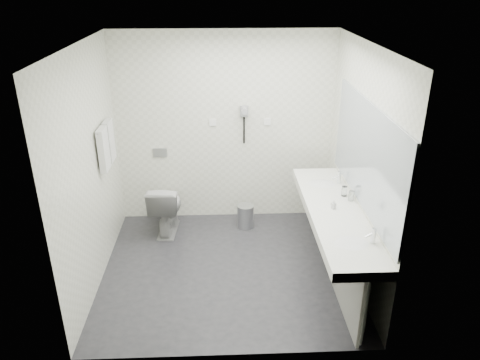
{
  "coord_description": "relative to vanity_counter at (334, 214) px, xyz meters",
  "views": [
    {
      "loc": [
        -0.05,
        -4.38,
        3.11
      ],
      "look_at": [
        0.15,
        0.15,
        1.05
      ],
      "focal_mm": 34.42,
      "sensor_mm": 36.0,
      "label": 1
    }
  ],
  "objects": [
    {
      "name": "faucet_near",
      "position": [
        0.19,
        -0.65,
        0.12
      ],
      "size": [
        0.04,
        0.04,
        0.15
      ],
      "primitive_type": "cylinder",
      "color": "silver",
      "rests_on": "vanity_counter"
    },
    {
      "name": "wall_back",
      "position": [
        -1.12,
        1.5,
        0.45
      ],
      "size": [
        2.8,
        0.0,
        2.8
      ],
      "primitive_type": "plane",
      "rotation": [
        1.57,
        0.0,
        0.0
      ],
      "color": "white",
      "rests_on": "floor"
    },
    {
      "name": "flush_plate",
      "position": [
        -1.98,
        1.49,
        0.15
      ],
      "size": [
        0.18,
        0.02,
        0.12
      ],
      "primitive_type": "cube",
      "color": "#B2B5BA",
      "rests_on": "wall_back"
    },
    {
      "name": "towel_near",
      "position": [
        -2.46,
        0.61,
        0.53
      ],
      "size": [
        0.07,
        0.24,
        0.48
      ],
      "primitive_type": "cube",
      "color": "silver",
      "rests_on": "towel_rail"
    },
    {
      "name": "faucet_far",
      "position": [
        0.19,
        0.65,
        0.12
      ],
      "size": [
        0.04,
        0.04,
        0.15
      ],
      "primitive_type": "cylinder",
      "color": "silver",
      "rests_on": "vanity_counter"
    },
    {
      "name": "soap_bottle_a",
      "position": [
        -0.01,
        0.03,
        0.1
      ],
      "size": [
        0.06,
        0.06,
        0.1
      ],
      "primitive_type": "imported",
      "rotation": [
        0.0,
        0.0,
        0.47
      ],
      "color": "beige",
      "rests_on": "vanity_counter"
    },
    {
      "name": "vanity_post_near",
      "position": [
        0.05,
        -1.04,
        -0.42
      ],
      "size": [
        0.06,
        0.06,
        0.75
      ],
      "primitive_type": "cylinder",
      "color": "silver",
      "rests_on": "floor"
    },
    {
      "name": "towel_rail",
      "position": [
        -2.47,
        0.75,
        0.75
      ],
      "size": [
        0.02,
        0.62,
        0.02
      ],
      "primitive_type": "cylinder",
      "rotation": [
        1.57,
        0.0,
        0.0
      ],
      "color": "silver",
      "rests_on": "wall_left"
    },
    {
      "name": "toilet",
      "position": [
        -1.89,
        1.1,
        -0.46
      ],
      "size": [
        0.43,
        0.7,
        0.68
      ],
      "primitive_type": "imported",
      "rotation": [
        0.0,
        0.0,
        3.07
      ],
      "color": "white",
      "rests_on": "floor"
    },
    {
      "name": "wall_front",
      "position": [
        -1.12,
        -1.1,
        0.45
      ],
      "size": [
        2.8,
        0.0,
        2.8
      ],
      "primitive_type": "plane",
      "rotation": [
        -1.57,
        0.0,
        0.0
      ],
      "color": "white",
      "rests_on": "floor"
    },
    {
      "name": "glass_right",
      "position": [
        0.17,
        0.32,
        0.11
      ],
      "size": [
        0.07,
        0.07,
        0.11
      ],
      "primitive_type": "cylinder",
      "rotation": [
        0.0,
        0.0,
        -0.13
      ],
      "color": "silver",
      "rests_on": "vanity_counter"
    },
    {
      "name": "dryer_barrel",
      "position": [
        -0.88,
        1.4,
        0.73
      ],
      "size": [
        0.08,
        0.14,
        0.08
      ],
      "primitive_type": "cylinder",
      "rotation": [
        1.57,
        0.0,
        0.0
      ],
      "color": "#97989C",
      "rests_on": "dryer_cradle"
    },
    {
      "name": "bin_lid",
      "position": [
        -0.87,
        1.15,
        -0.49
      ],
      "size": [
        0.22,
        0.22,
        0.02
      ],
      "primitive_type": "cylinder",
      "color": "#B2B5BA",
      "rests_on": "pedal_bin"
    },
    {
      "name": "basin_near",
      "position": [
        0.0,
        -0.65,
        0.04
      ],
      "size": [
        0.4,
        0.31,
        0.05
      ],
      "primitive_type": "ellipsoid",
      "color": "white",
      "rests_on": "vanity_counter"
    },
    {
      "name": "wall_left",
      "position": [
        -2.52,
        0.2,
        0.45
      ],
      "size": [
        0.0,
        2.6,
        2.6
      ],
      "primitive_type": "plane",
      "rotation": [
        1.57,
        0.0,
        1.57
      ],
      "color": "white",
      "rests_on": "floor"
    },
    {
      "name": "switch_plate_b",
      "position": [
        -0.57,
        1.49,
        0.55
      ],
      "size": [
        0.09,
        0.02,
        0.09
      ],
      "primitive_type": "cube",
      "color": "white",
      "rests_on": "wall_back"
    },
    {
      "name": "dryer_cord",
      "position": [
        -0.88,
        1.46,
        0.45
      ],
      "size": [
        0.02,
        0.02,
        0.35
      ],
      "primitive_type": "cylinder",
      "color": "black",
      "rests_on": "dryer_cradle"
    },
    {
      "name": "dryer_cradle",
      "position": [
        -0.88,
        1.47,
        0.7
      ],
      "size": [
        0.1,
        0.04,
        0.14
      ],
      "primitive_type": "cube",
      "color": "#97989C",
      "rests_on": "wall_back"
    },
    {
      "name": "vanity_panel",
      "position": [
        0.02,
        0.0,
        -0.42
      ],
      "size": [
        0.03,
        2.15,
        0.75
      ],
      "primitive_type": "cube",
      "color": "gray",
      "rests_on": "floor"
    },
    {
      "name": "towel_far",
      "position": [
        -2.46,
        0.89,
        0.53
      ],
      "size": [
        0.07,
        0.24,
        0.48
      ],
      "primitive_type": "cube",
      "color": "silver",
      "rests_on": "towel_rail"
    },
    {
      "name": "wall_right",
      "position": [
        0.27,
        0.2,
        0.45
      ],
      "size": [
        0.0,
        2.6,
        2.6
      ],
      "primitive_type": "plane",
      "rotation": [
        1.57,
        0.0,
        -1.57
      ],
      "color": "white",
      "rests_on": "floor"
    },
    {
      "name": "glass_left",
      "position": [
        0.22,
        0.2,
        0.11
      ],
      "size": [
        0.08,
        0.08,
        0.11
      ],
      "primitive_type": "cylinder",
      "rotation": [
        0.0,
        0.0,
        0.31
      ],
      "color": "silver",
      "rests_on": "vanity_counter"
    },
    {
      "name": "vanity_counter",
      "position": [
        0.0,
        0.0,
        0.0
      ],
      "size": [
        0.55,
        2.2,
        0.1
      ],
      "primitive_type": "cube",
      "color": "white",
      "rests_on": "floor"
    },
    {
      "name": "basin_far",
      "position": [
        0.0,
        0.65,
        0.04
      ],
      "size": [
        0.4,
        0.31,
        0.05
      ],
      "primitive_type": "ellipsoid",
      "color": "white",
      "rests_on": "vanity_counter"
    },
    {
      "name": "floor",
      "position": [
        -1.12,
        0.2,
        -0.8
      ],
      "size": [
        2.8,
        2.8,
        0.0
      ],
      "primitive_type": "plane",
      "color": "#2B2A2F",
      "rests_on": "ground"
    },
    {
      "name": "mirror",
      "position": [
        0.26,
        0.0,
        0.65
      ],
      "size": [
        0.02,
        2.2,
        1.05
      ],
      "primitive_type": "cube",
      "color": "#B2BCC6",
      "rests_on": "wall_right"
    },
    {
      "name": "ceiling",
      "position": [
        -1.12,
        0.2,
        1.7
      ],
      "size": [
        2.8,
        2.8,
        0.0
      ],
      "primitive_type": "plane",
      "rotation": [
        3.14,
        0.0,
        0.0
      ],
      "color": "white",
      "rests_on": "wall_back"
    },
    {
      "name": "vanity_post_far",
      "position": [
        0.05,
        1.04,
        -0.42
      ],
      "size": [
        0.06,
        0.06,
        0.75
      ],
      "primitive_type": "cylinder",
      "color": "silver",
      "rests_on": "floor"
    },
    {
      "name": "pedal_bin",
      "position": [
        -0.87,
        1.15,
        -0.65
      ],
      "size": [
        0.24,
        0.24,
        0.3
      ],
      "primitive_type": "cylinder",
      "rotation": [
        0.0,
        0.0,
        0.13
      ],
      "color": "#B2B5BA",
      "rests_on": "floor"
    },
    {
      "name": "switch_plate_a",
      "position": [
        -1.27,
        1.49,
        0.55
      ],
      "size": [
        0.09,
        0.02,
        0.09
      ],
      "primitive_type": "cube",
      "color": "white",
      "rests_on": "wall_back"
    }
  ]
}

